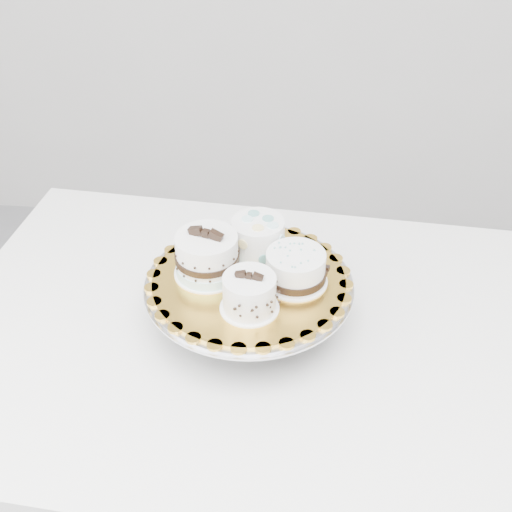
# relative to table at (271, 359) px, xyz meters

# --- Properties ---
(table) EXTENTS (1.30, 0.92, 0.75)m
(table) POSITION_rel_table_xyz_m (0.00, 0.00, 0.00)
(table) COLOR white
(table) RESTS_ON floor
(cake_stand) EXTENTS (0.38, 0.38, 0.10)m
(cake_stand) POSITION_rel_table_xyz_m (-0.04, 0.02, 0.14)
(cake_stand) COLOR gray
(cake_stand) RESTS_ON table
(cake_board) EXTENTS (0.41, 0.41, 0.01)m
(cake_board) POSITION_rel_table_xyz_m (-0.04, 0.02, 0.18)
(cake_board) COLOR gold
(cake_board) RESTS_ON cake_stand
(cake_swirl) EXTENTS (0.10, 0.10, 0.08)m
(cake_swirl) POSITION_rel_table_xyz_m (-0.03, -0.06, 0.21)
(cake_swirl) COLOR white
(cake_swirl) RESTS_ON cake_board
(cake_banded) EXTENTS (0.14, 0.14, 0.10)m
(cake_banded) POSITION_rel_table_xyz_m (-0.12, 0.03, 0.22)
(cake_banded) COLOR white
(cake_banded) RESTS_ON cake_board
(cake_dots) EXTENTS (0.12, 0.12, 0.07)m
(cake_dots) POSITION_rel_table_xyz_m (-0.03, 0.09, 0.22)
(cake_dots) COLOR white
(cake_dots) RESTS_ON cake_board
(cake_ribbon) EXTENTS (0.13, 0.13, 0.06)m
(cake_ribbon) POSITION_rel_table_xyz_m (0.04, 0.02, 0.21)
(cake_ribbon) COLOR white
(cake_ribbon) RESTS_ON cake_board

